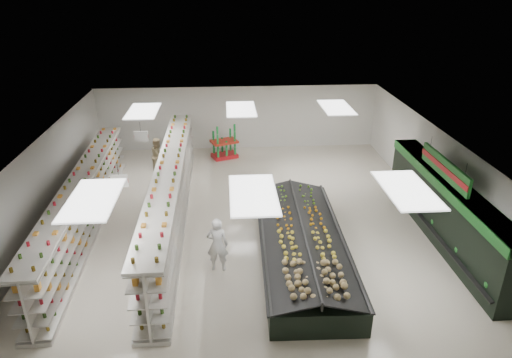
{
  "coord_description": "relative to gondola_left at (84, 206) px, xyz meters",
  "views": [
    {
      "loc": [
        -0.65,
        -14.36,
        8.27
      ],
      "look_at": [
        0.41,
        0.89,
        1.38
      ],
      "focal_mm": 32.0,
      "sensor_mm": 36.0,
      "label": 1
    }
  ],
  "objects": [
    {
      "name": "aisle_sign_far",
      "position": [
        1.82,
        1.96,
        1.85
      ],
      "size": [
        0.52,
        0.06,
        0.75
      ],
      "color": "white",
      "rests_on": "ceiling"
    },
    {
      "name": "floor",
      "position": [
        5.62,
        -0.04,
        -0.9
      ],
      "size": [
        16.0,
        16.0,
        0.0
      ],
      "primitive_type": "plane",
      "color": "beige",
      "rests_on": "ground"
    },
    {
      "name": "gondola_center",
      "position": [
        2.96,
        0.42,
        0.09
      ],
      "size": [
        1.05,
        12.52,
        2.17
      ],
      "rotation": [
        0.0,
        0.0,
        0.01
      ],
      "color": "silver",
      "rests_on": "floor"
    },
    {
      "name": "hortifruti_banner",
      "position": [
        11.87,
        -1.54,
        1.75
      ],
      "size": [
        0.12,
        3.2,
        0.95
      ],
      "color": "#1B6823",
      "rests_on": "ceiling"
    },
    {
      "name": "produce_island",
      "position": [
        7.27,
        -2.22,
        -0.41
      ],
      "size": [
        2.88,
        7.41,
        1.1
      ],
      "rotation": [
        0.0,
        0.0,
        -0.03
      ],
      "color": "black",
      "rests_on": "floor"
    },
    {
      "name": "aisle_sign_near",
      "position": [
        1.82,
        -2.04,
        1.85
      ],
      "size": [
        0.52,
        0.06,
        0.75
      ],
      "color": "white",
      "rests_on": "ceiling"
    },
    {
      "name": "wall_back",
      "position": [
        5.62,
        7.96,
        0.7
      ],
      "size": [
        14.0,
        0.02,
        3.2
      ],
      "primitive_type": "cube",
      "color": "silver",
      "rests_on": "floor"
    },
    {
      "name": "gondola_left",
      "position": [
        0.0,
        0.0,
        0.0
      ],
      "size": [
        1.24,
        11.39,
        1.97
      ],
      "rotation": [
        0.0,
        0.0,
        0.03
      ],
      "color": "silver",
      "rests_on": "floor"
    },
    {
      "name": "shopper_background",
      "position": [
        1.91,
        4.96,
        -0.08
      ],
      "size": [
        0.61,
        0.87,
        1.64
      ],
      "primitive_type": "imported",
      "rotation": [
        0.0,
        0.0,
        1.41
      ],
      "color": "#A28163",
      "rests_on": "floor"
    },
    {
      "name": "wall_left",
      "position": [
        -1.38,
        -0.04,
        0.7
      ],
      "size": [
        0.02,
        16.0,
        3.2
      ],
      "primitive_type": "cube",
      "color": "silver",
      "rests_on": "floor"
    },
    {
      "name": "soda_endcap",
      "position": [
        4.88,
        6.6,
        -0.14
      ],
      "size": [
        1.44,
        1.22,
        1.57
      ],
      "rotation": [
        0.0,
        0.0,
        0.37
      ],
      "color": "red",
      "rests_on": "floor"
    },
    {
      "name": "shopper_main",
      "position": [
        4.62,
        -2.74,
        -0.02
      ],
      "size": [
        0.69,
        0.5,
        1.76
      ],
      "primitive_type": "imported",
      "rotation": [
        0.0,
        0.0,
        3.02
      ],
      "color": "white",
      "rests_on": "floor"
    },
    {
      "name": "produce_wall_case",
      "position": [
        12.16,
        -1.54,
        0.34
      ],
      "size": [
        0.93,
        8.0,
        2.2
      ],
      "color": "black",
      "rests_on": "floor"
    },
    {
      "name": "wall_right",
      "position": [
        12.62,
        -0.04,
        0.7
      ],
      "size": [
        0.02,
        16.0,
        3.2
      ],
      "primitive_type": "cube",
      "color": "silver",
      "rests_on": "floor"
    },
    {
      "name": "ceiling",
      "position": [
        5.62,
        -0.04,
        2.3
      ],
      "size": [
        14.0,
        16.0,
        0.02
      ],
      "primitive_type": "cube",
      "color": "white",
      "rests_on": "wall_back"
    }
  ]
}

